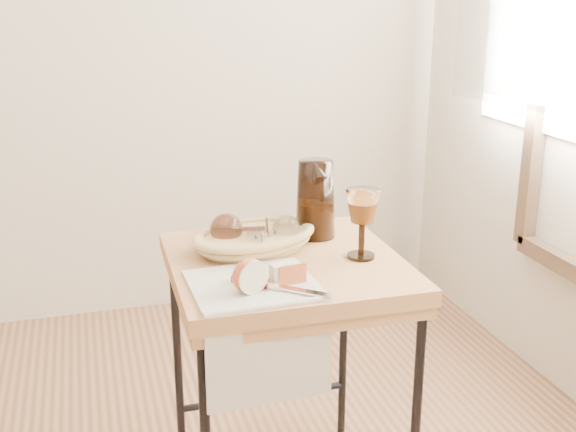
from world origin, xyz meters
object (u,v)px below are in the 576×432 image
object	(u,v)px
goblet_lying_a	(244,229)
apple_half	(248,275)
side_table	(286,386)
tea_towel	(253,284)
wine_goblet	(362,224)
table_knife	(277,285)
pitcher	(315,199)
bread_basket	(255,241)
goblet_lying_b	(273,232)

from	to	relation	value
goblet_lying_a	apple_half	xyz separation A→B (m)	(-0.05, -0.28, -0.01)
side_table	tea_towel	size ratio (longest dim) A/B	2.55
wine_goblet	table_knife	xyz separation A→B (m)	(-0.26, -0.14, -0.08)
side_table	goblet_lying_a	distance (m)	0.44
tea_towel	goblet_lying_a	distance (m)	0.25
wine_goblet	pitcher	bearing A→B (deg)	107.59
side_table	bread_basket	world-z (taller)	bread_basket
pitcher	apple_half	distance (m)	0.43
side_table	wine_goblet	size ratio (longest dim) A/B	4.06
bread_basket	apple_half	world-z (taller)	apple_half
side_table	table_knife	distance (m)	0.43
apple_half	table_knife	bearing A→B (deg)	-28.03
side_table	goblet_lying_b	xyz separation A→B (m)	(-0.01, 0.07, 0.42)
goblet_lying_a	wine_goblet	size ratio (longest dim) A/B	0.77
goblet_lying_a	bread_basket	bearing A→B (deg)	163.02
tea_towel	goblet_lying_b	world-z (taller)	goblet_lying_b
bread_basket	side_table	bearing A→B (deg)	-73.32
wine_goblet	apple_half	xyz separation A→B (m)	(-0.33, -0.14, -0.05)
side_table	apple_half	size ratio (longest dim) A/B	8.80
goblet_lying_b	tea_towel	bearing A→B (deg)	-141.26
bread_basket	apple_half	distance (m)	0.28
wine_goblet	apple_half	bearing A→B (deg)	-157.21
table_knife	side_table	bearing A→B (deg)	108.38
tea_towel	goblet_lying_a	bearing A→B (deg)	80.18
bread_basket	goblet_lying_a	bearing A→B (deg)	136.68
tea_towel	apple_half	world-z (taller)	apple_half
tea_towel	goblet_lying_b	xyz separation A→B (m)	(0.11, 0.21, 0.05)
tea_towel	wine_goblet	size ratio (longest dim) A/B	1.59
wine_goblet	tea_towel	bearing A→B (deg)	-162.07
tea_towel	side_table	bearing A→B (deg)	48.40
tea_towel	bread_basket	bearing A→B (deg)	73.44
pitcher	apple_half	size ratio (longest dim) A/B	3.04
bread_basket	pitcher	xyz separation A→B (m)	(0.18, 0.06, 0.08)
tea_towel	bread_basket	distance (m)	0.24
goblet_lying_b	side_table	bearing A→B (deg)	-103.80
tea_towel	pitcher	xyz separation A→B (m)	(0.25, 0.29, 0.10)
pitcher	wine_goblet	bearing A→B (deg)	-86.81
pitcher	wine_goblet	world-z (taller)	pitcher
table_knife	bread_basket	bearing A→B (deg)	126.64
goblet_lying_a	wine_goblet	distance (m)	0.31
goblet_lying_a	pitcher	distance (m)	0.22
goblet_lying_a	pitcher	bearing A→B (deg)	-158.71
bread_basket	wine_goblet	xyz separation A→B (m)	(0.24, -0.13, 0.07)
bread_basket	goblet_lying_a	distance (m)	0.04
side_table	table_knife	xyz separation A→B (m)	(-0.08, -0.19, 0.38)
tea_towel	goblet_lying_b	size ratio (longest dim) A/B	2.39
tea_towel	wine_goblet	world-z (taller)	wine_goblet
pitcher	apple_half	world-z (taller)	pitcher
side_table	pitcher	world-z (taller)	pitcher
goblet_lying_b	table_knife	world-z (taller)	goblet_lying_b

